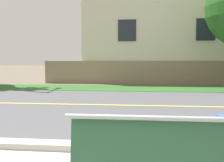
{
  "coord_description": "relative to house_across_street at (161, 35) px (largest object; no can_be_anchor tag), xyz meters",
  "views": [
    {
      "loc": [
        0.88,
        -1.53,
        1.39
      ],
      "look_at": [
        0.34,
        3.48,
        1.0
      ],
      "focal_mm": 41.63,
      "sensor_mm": 36.0,
      "label": 1
    }
  ],
  "objects": [
    {
      "name": "ground_plane",
      "position": [
        -2.4,
        -9.62,
        -3.3
      ],
      "size": [
        140.0,
        140.0,
        0.0
      ],
      "primitive_type": "plane",
      "color": "#665B4C"
    },
    {
      "name": "street_asphalt",
      "position": [
        -2.4,
        -11.12,
        -3.29
      ],
      "size": [
        52.0,
        8.0,
        0.01
      ],
      "primitive_type": "cube",
      "color": "#515156",
      "rests_on": "ground_plane"
    },
    {
      "name": "house_across_street",
      "position": [
        0.0,
        0.0,
        0.0
      ],
      "size": [
        11.11,
        6.91,
        6.51
      ],
      "color": "beige",
      "rests_on": "ground_plane"
    },
    {
      "name": "garden_wall",
      "position": [
        -0.96,
        -3.2,
        -2.6
      ],
      "size": [
        13.0,
        0.36,
        1.4
      ],
      "primitive_type": "cube",
      "color": "gray",
      "rests_on": "ground_plane"
    },
    {
      "name": "curb_edge",
      "position": [
        -2.4,
        -15.27,
        -3.24
      ],
      "size": [
        44.0,
        0.3,
        0.11
      ],
      "primitive_type": "cube",
      "color": "#ADA89E",
      "rests_on": "ground_plane"
    },
    {
      "name": "road_centre_line",
      "position": [
        -2.4,
        -11.12,
        -3.29
      ],
      "size": [
        48.0,
        0.14,
        0.01
      ],
      "primitive_type": "cube",
      "color": "#E0CC4C",
      "rests_on": "ground_plane"
    },
    {
      "name": "far_verge_grass",
      "position": [
        -2.4,
        -5.97,
        -3.29
      ],
      "size": [
        48.0,
        2.8,
        0.02
      ],
      "primitive_type": "cube",
      "color": "#2D6026",
      "rests_on": "ground_plane"
    }
  ]
}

